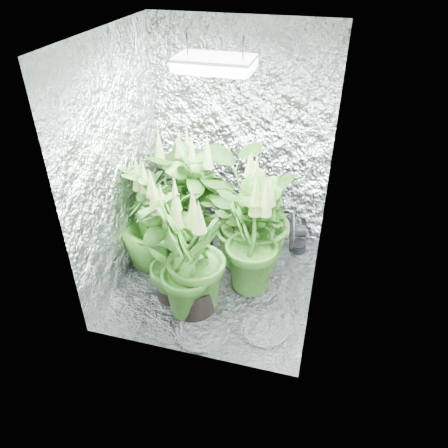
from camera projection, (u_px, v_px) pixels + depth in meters
ground at (217, 281)px, 3.78m from camera, size 1.60×1.60×0.00m
walls at (216, 179)px, 3.22m from camera, size 1.62×1.62×2.00m
ceiling at (215, 34)px, 2.66m from camera, size 1.60×1.60×0.01m
grow_lamp at (215, 64)px, 2.76m from camera, size 0.50×0.30×0.22m
plant_a at (173, 193)px, 3.98m from camera, size 0.96×0.96×1.12m
plant_b at (196, 204)px, 3.82m from camera, size 0.73×0.73×1.15m
plant_c at (251, 238)px, 3.47m from camera, size 0.72×0.72×1.08m
plant_d at (151, 221)px, 3.71m from camera, size 0.75×0.75×1.05m
plant_e at (250, 217)px, 3.67m from camera, size 1.08×1.08×1.09m
plant_f at (169, 245)px, 3.34m from camera, size 0.76×0.76×1.12m
plant_g at (192, 261)px, 3.19m from camera, size 0.64×0.64×1.13m
circulation_fan at (295, 236)px, 4.06m from camera, size 0.18×0.34×0.40m
plant_label at (200, 288)px, 3.27m from camera, size 0.06×0.04×0.08m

